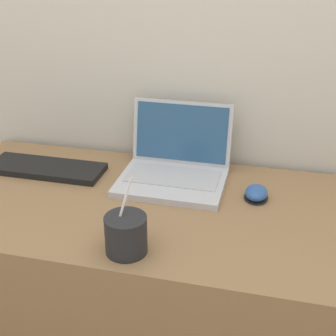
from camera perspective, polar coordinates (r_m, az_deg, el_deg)
name	(u,v)px	position (r m, az deg, el deg)	size (l,w,h in m)	color
desk	(184,306)	(1.51, 1.99, -16.42)	(1.49, 0.62, 0.71)	#936D47
laptop	(175,165)	(1.43, 0.85, 0.33)	(0.32, 0.28, 0.21)	silver
drink_cup	(126,234)	(1.10, -5.14, -7.98)	(0.10, 0.10, 0.18)	#232326
computer_mouse	(256,193)	(1.35, 10.72, -3.06)	(0.07, 0.09, 0.04)	black
external_keyboard	(46,168)	(1.54, -14.65, -0.03)	(0.37, 0.13, 0.02)	black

